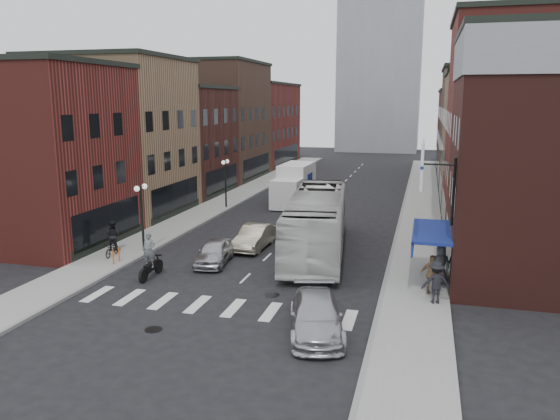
# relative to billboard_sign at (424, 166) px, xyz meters

# --- Properties ---
(ground) EXTENTS (160.00, 160.00, 0.00)m
(ground) POSITION_rel_billboard_sign_xyz_m (-8.59, -0.50, -6.13)
(ground) COLOR black
(ground) RESTS_ON ground
(sidewalk_left) EXTENTS (3.00, 74.00, 0.15)m
(sidewalk_left) POSITION_rel_billboard_sign_xyz_m (-17.09, 21.50, -6.06)
(sidewalk_left) COLOR gray
(sidewalk_left) RESTS_ON ground
(sidewalk_right) EXTENTS (3.00, 74.00, 0.15)m
(sidewalk_right) POSITION_rel_billboard_sign_xyz_m (-0.09, 21.50, -6.06)
(sidewalk_right) COLOR gray
(sidewalk_right) RESTS_ON ground
(curb_left) EXTENTS (0.20, 74.00, 0.16)m
(curb_left) POSITION_rel_billboard_sign_xyz_m (-15.59, 21.50, -6.13)
(curb_left) COLOR gray
(curb_left) RESTS_ON ground
(curb_right) EXTENTS (0.20, 74.00, 0.16)m
(curb_right) POSITION_rel_billboard_sign_xyz_m (-1.59, 21.50, -6.13)
(curb_right) COLOR gray
(curb_right) RESTS_ON ground
(crosswalk_stripes) EXTENTS (12.00, 2.20, 0.01)m
(crosswalk_stripes) POSITION_rel_billboard_sign_xyz_m (-8.59, -3.50, -6.13)
(crosswalk_stripes) COLOR silver
(crosswalk_stripes) RESTS_ON ground
(bldg_left_near) EXTENTS (10.30, 9.20, 11.30)m
(bldg_left_near) POSITION_rel_billboard_sign_xyz_m (-23.58, 4.00, -0.48)
(bldg_left_near) COLOR maroon
(bldg_left_near) RESTS_ON ground
(bldg_left_mid_a) EXTENTS (10.30, 10.20, 12.30)m
(bldg_left_mid_a) POSITION_rel_billboard_sign_xyz_m (-23.58, 13.50, 0.02)
(bldg_left_mid_a) COLOR #A4805A
(bldg_left_mid_a) RESTS_ON ground
(bldg_left_mid_b) EXTENTS (10.30, 10.20, 10.30)m
(bldg_left_mid_b) POSITION_rel_billboard_sign_xyz_m (-23.58, 23.50, -0.98)
(bldg_left_mid_b) COLOR #3F1B16
(bldg_left_mid_b) RESTS_ON ground
(bldg_left_far_a) EXTENTS (10.30, 12.20, 13.30)m
(bldg_left_far_a) POSITION_rel_billboard_sign_xyz_m (-23.58, 34.50, 0.52)
(bldg_left_far_a) COLOR brown
(bldg_left_far_a) RESTS_ON ground
(bldg_left_far_b) EXTENTS (10.30, 16.20, 11.30)m
(bldg_left_far_b) POSITION_rel_billboard_sign_xyz_m (-23.58, 48.50, -0.48)
(bldg_left_far_b) COLOR maroon
(bldg_left_far_b) RESTS_ON ground
(bldg_right_mid_a) EXTENTS (10.30, 10.20, 14.30)m
(bldg_right_mid_a) POSITION_rel_billboard_sign_xyz_m (6.41, 13.50, 1.02)
(bldg_right_mid_a) COLOR maroon
(bldg_right_mid_a) RESTS_ON ground
(bldg_right_mid_b) EXTENTS (10.30, 10.20, 11.30)m
(bldg_right_mid_b) POSITION_rel_billboard_sign_xyz_m (6.41, 23.50, -0.48)
(bldg_right_mid_b) COLOR #A4805A
(bldg_right_mid_b) RESTS_ON ground
(bldg_right_far_a) EXTENTS (10.30, 12.20, 12.30)m
(bldg_right_far_a) POSITION_rel_billboard_sign_xyz_m (6.41, 34.50, 0.02)
(bldg_right_far_a) COLOR brown
(bldg_right_far_a) RESTS_ON ground
(bldg_right_far_b) EXTENTS (10.30, 16.20, 10.30)m
(bldg_right_far_b) POSITION_rel_billboard_sign_xyz_m (6.41, 48.50, -0.98)
(bldg_right_far_b) COLOR #3F1B16
(bldg_right_far_b) RESTS_ON ground
(awning_blue) EXTENTS (1.80, 5.00, 0.78)m
(awning_blue) POSITION_rel_billboard_sign_xyz_m (0.34, 2.00, -3.50)
(awning_blue) COLOR navy
(awning_blue) RESTS_ON ground
(billboard_sign) EXTENTS (1.52, 3.00, 3.70)m
(billboard_sign) POSITION_rel_billboard_sign_xyz_m (0.00, 0.00, 0.00)
(billboard_sign) COLOR black
(billboard_sign) RESTS_ON ground
(distant_tower) EXTENTS (14.00, 14.00, 50.00)m
(distant_tower) POSITION_rel_billboard_sign_xyz_m (-8.59, 77.50, 18.87)
(distant_tower) COLOR #9399A0
(distant_tower) RESTS_ON ground
(streetlamp_near) EXTENTS (0.32, 1.22, 4.11)m
(streetlamp_near) POSITION_rel_billboard_sign_xyz_m (-15.99, 3.50, -3.22)
(streetlamp_near) COLOR black
(streetlamp_near) RESTS_ON ground
(streetlamp_far) EXTENTS (0.32, 1.22, 4.11)m
(streetlamp_far) POSITION_rel_billboard_sign_xyz_m (-15.99, 17.50, -3.22)
(streetlamp_far) COLOR black
(streetlamp_far) RESTS_ON ground
(bike_rack) EXTENTS (0.08, 0.68, 0.80)m
(bike_rack) POSITION_rel_billboard_sign_xyz_m (-16.19, 0.80, -5.58)
(bike_rack) COLOR #D8590C
(bike_rack) RESTS_ON sidewalk_left
(box_truck) EXTENTS (2.49, 7.90, 3.43)m
(box_truck) POSITION_rel_billboard_sign_xyz_m (-11.01, 21.16, -4.44)
(box_truck) COLOR silver
(box_truck) RESTS_ON ground
(motorcycle_rider) EXTENTS (0.70, 2.36, 2.40)m
(motorcycle_rider) POSITION_rel_billboard_sign_xyz_m (-13.29, -0.70, -5.01)
(motorcycle_rider) COLOR black
(motorcycle_rider) RESTS_ON ground
(transit_bus) EXTENTS (4.77, 13.58, 3.70)m
(transit_bus) POSITION_rel_billboard_sign_xyz_m (-6.00, 6.21, -4.28)
(transit_bus) COLOR silver
(transit_bus) RESTS_ON ground
(sedan_left_near) EXTENTS (2.07, 4.16, 1.36)m
(sedan_left_near) POSITION_rel_billboard_sign_xyz_m (-11.07, 2.50, -5.45)
(sedan_left_near) COLOR #B5B5BA
(sedan_left_near) RESTS_ON ground
(sedan_left_far) EXTENTS (1.62, 4.37, 1.43)m
(sedan_left_far) POSITION_rel_billboard_sign_xyz_m (-9.88, 6.14, -5.42)
(sedan_left_far) COLOR beige
(sedan_left_far) RESTS_ON ground
(curb_car) EXTENTS (3.15, 5.30, 1.44)m
(curb_car) POSITION_rel_billboard_sign_xyz_m (-3.77, -5.14, -5.41)
(curb_car) COLOR #B5B4BA
(curb_car) RESTS_ON ground
(parked_bicycle) EXTENTS (0.69, 1.58, 0.81)m
(parked_bicycle) POSITION_rel_billboard_sign_xyz_m (-17.11, 1.92, -5.58)
(parked_bicycle) COLOR black
(parked_bicycle) RESTS_ON sidewalk_left
(ped_left_solo) EXTENTS (0.91, 0.55, 1.82)m
(ped_left_solo) POSITION_rel_billboard_sign_xyz_m (-17.75, 3.04, -5.07)
(ped_left_solo) COLOR black
(ped_left_solo) RESTS_ON sidewalk_left
(ped_right_a) EXTENTS (1.34, 0.88, 1.90)m
(ped_right_a) POSITION_rel_billboard_sign_xyz_m (0.77, -0.93, -5.03)
(ped_right_a) COLOR black
(ped_right_a) RESTS_ON sidewalk_right
(ped_right_b) EXTENTS (1.14, 0.66, 1.86)m
(ped_right_b) POSITION_rel_billboard_sign_xyz_m (0.61, 0.18, -5.05)
(ped_right_b) COLOR brown
(ped_right_b) RESTS_ON sidewalk_right
(ped_right_c) EXTENTS (1.06, 0.82, 1.93)m
(ped_right_c) POSITION_rel_billboard_sign_xyz_m (1.01, 1.88, -5.02)
(ped_right_c) COLOR #595A60
(ped_right_c) RESTS_ON sidewalk_right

